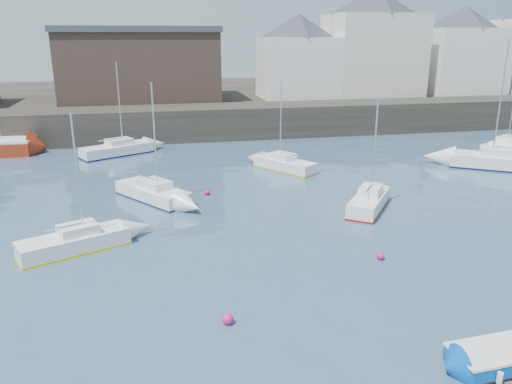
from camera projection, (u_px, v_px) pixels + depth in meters
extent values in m
plane|color=#2D4760|center=(334.00, 346.00, 16.06)|extent=(220.00, 220.00, 0.00)
cube|color=#28231E|center=(206.00, 122.00, 48.24)|extent=(90.00, 5.00, 3.00)
cube|color=#28231E|center=(191.00, 100.00, 65.06)|extent=(90.00, 32.00, 2.80)
cube|color=beige|center=(372.00, 55.00, 57.00)|extent=(10.00, 8.00, 9.00)
pyramid|color=#3A3D44|center=(376.00, 0.00, 55.22)|extent=(13.36, 13.36, 2.80)
cube|color=white|center=(460.00, 61.00, 58.95)|extent=(9.00, 7.00, 7.50)
pyramid|color=#3A3D44|center=(465.00, 17.00, 57.45)|extent=(11.88, 11.88, 2.45)
cube|color=white|center=(298.00, 68.00, 55.12)|extent=(8.00, 7.00, 6.50)
pyramid|color=#3A3D44|center=(299.00, 25.00, 53.77)|extent=(11.14, 11.14, 2.45)
cube|color=#3D2D26|center=(140.00, 67.00, 53.06)|extent=(16.00, 10.00, 7.00)
cube|color=#3A3D44|center=(138.00, 29.00, 51.91)|extent=(16.40, 10.40, 0.60)
cube|color=maroon|center=(503.00, 363.00, 15.10)|extent=(3.09, 1.42, 0.15)
cube|color=#0252B8|center=(504.00, 355.00, 15.01)|extent=(3.36, 1.60, 0.41)
cube|color=white|center=(506.00, 348.00, 14.94)|extent=(3.43, 1.63, 0.08)
cube|color=white|center=(505.00, 353.00, 14.99)|extent=(2.68, 1.14, 0.38)
cube|color=tan|center=(505.00, 351.00, 14.97)|extent=(0.29, 1.00, 0.06)
cylinder|color=white|center=(463.00, 345.00, 15.55)|extent=(0.17, 0.17, 0.33)
cylinder|color=white|center=(500.00, 378.00, 14.07)|extent=(0.17, 0.17, 0.33)
cylinder|color=white|center=(486.00, 341.00, 15.76)|extent=(0.17, 0.17, 0.33)
cylinder|color=white|center=(508.00, 337.00, 15.98)|extent=(0.17, 0.17, 0.33)
cube|color=white|center=(74.00, 243.00, 23.01)|extent=(5.09, 3.43, 0.80)
cube|color=yellow|center=(75.00, 250.00, 23.12)|extent=(5.14, 3.47, 0.11)
cube|color=white|center=(78.00, 229.00, 22.96)|extent=(2.04, 1.77, 0.44)
cylinder|color=silver|center=(77.00, 174.00, 22.32)|extent=(0.09, 0.09, 5.61)
cube|color=white|center=(153.00, 193.00, 30.21)|extent=(4.56, 5.41, 0.81)
cube|color=#122145|center=(153.00, 199.00, 30.31)|extent=(4.60, 5.47, 0.11)
cube|color=white|center=(155.00, 184.00, 29.84)|extent=(2.16, 2.30, 0.45)
cylinder|color=silver|center=(155.00, 137.00, 28.80)|extent=(0.09, 0.09, 6.23)
cube|color=white|center=(369.00, 202.00, 28.50)|extent=(4.01, 4.64, 0.84)
cube|color=maroon|center=(369.00, 208.00, 28.61)|extent=(4.05, 4.69, 0.11)
cube|color=white|center=(371.00, 190.00, 28.51)|extent=(1.88, 1.98, 0.47)
cylinder|color=silver|center=(375.00, 147.00, 27.97)|extent=(0.09, 0.09, 5.38)
cube|color=white|center=(502.00, 162.00, 37.14)|extent=(7.30, 5.91, 1.00)
cube|color=#0E1939|center=(501.00, 168.00, 37.27)|extent=(7.37, 5.97, 0.13)
cube|color=white|center=(498.00, 152.00, 37.03)|extent=(3.06, 2.84, 0.56)
cylinder|color=silver|center=(501.00, 99.00, 35.99)|extent=(0.11, 0.11, 8.31)
cube|color=white|center=(285.00, 165.00, 36.78)|extent=(4.09, 4.90, 0.80)
cube|color=gold|center=(285.00, 169.00, 36.88)|extent=(4.13, 4.95, 0.11)
cube|color=white|center=(283.00, 156.00, 36.75)|extent=(1.94, 2.08, 0.44)
cylinder|color=silver|center=(281.00, 121.00, 36.13)|extent=(0.09, 0.09, 5.62)
cube|color=white|center=(510.00, 146.00, 42.90)|extent=(6.61, 4.74, 0.82)
cube|color=#1238A0|center=(510.00, 150.00, 43.01)|extent=(6.67, 4.79, 0.11)
cube|color=white|center=(510.00, 139.00, 42.52)|extent=(2.69, 2.39, 0.46)
cube|color=white|center=(117.00, 150.00, 41.33)|extent=(5.98, 4.37, 0.87)
cube|color=#0B0B3A|center=(117.00, 155.00, 41.45)|extent=(6.04, 4.41, 0.12)
cube|color=white|center=(119.00, 142.00, 41.31)|extent=(2.44, 2.18, 0.48)
cylinder|color=silver|center=(119.00, 104.00, 40.56)|extent=(0.10, 0.10, 6.66)
sphere|color=#D5196D|center=(228.00, 324.00, 17.30)|extent=(0.41, 0.41, 0.41)
sphere|color=#D5196D|center=(380.00, 259.00, 22.24)|extent=(0.36, 0.36, 0.36)
sphere|color=#D5196D|center=(207.00, 195.00, 31.22)|extent=(0.36, 0.36, 0.36)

